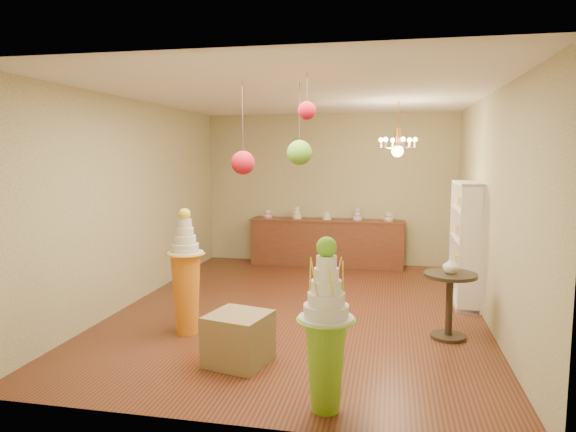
% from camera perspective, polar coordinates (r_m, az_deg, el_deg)
% --- Properties ---
extents(floor, '(6.50, 6.50, 0.00)m').
position_cam_1_polar(floor, '(7.48, 1.42, -10.25)').
color(floor, '#542816').
rests_on(floor, ground).
extents(ceiling, '(6.50, 6.50, 0.00)m').
position_cam_1_polar(ceiling, '(7.19, 1.49, 13.24)').
color(ceiling, white).
rests_on(ceiling, ground).
extents(wall_back, '(5.00, 0.04, 3.00)m').
position_cam_1_polar(wall_back, '(10.39, 4.56, 2.98)').
color(wall_back, tan).
rests_on(wall_back, ground).
extents(wall_front, '(5.00, 0.04, 3.00)m').
position_cam_1_polar(wall_front, '(4.05, -6.54, -3.16)').
color(wall_front, tan).
rests_on(wall_front, ground).
extents(wall_left, '(0.04, 6.50, 3.00)m').
position_cam_1_polar(wall_left, '(8.00, -16.48, 1.56)').
color(wall_left, tan).
rests_on(wall_left, ground).
extents(wall_right, '(0.04, 6.50, 3.00)m').
position_cam_1_polar(wall_right, '(7.19, 21.48, 0.79)').
color(wall_right, tan).
rests_on(wall_right, ground).
extents(pedestal_green, '(0.54, 0.54, 1.52)m').
position_cam_1_polar(pedestal_green, '(4.51, 4.22, -13.64)').
color(pedestal_green, '#7DBB29').
rests_on(pedestal_green, floor).
extents(pedestal_orange, '(0.49, 0.49, 1.56)m').
position_cam_1_polar(pedestal_orange, '(6.45, -11.25, -7.33)').
color(pedestal_orange, orange).
rests_on(pedestal_orange, floor).
extents(burlap_riser, '(0.71, 0.71, 0.54)m').
position_cam_1_polar(burlap_riser, '(5.59, -5.52, -13.40)').
color(burlap_riser, olive).
rests_on(burlap_riser, floor).
extents(sideboard, '(3.04, 0.54, 1.16)m').
position_cam_1_polar(sideboard, '(10.23, 4.31, -2.84)').
color(sideboard, brown).
rests_on(sideboard, floor).
extents(shelving_unit, '(0.33, 1.20, 1.80)m').
position_cam_1_polar(shelving_unit, '(8.03, 19.17, -2.84)').
color(shelving_unit, silver).
rests_on(shelving_unit, floor).
extents(round_table, '(0.71, 0.71, 0.80)m').
position_cam_1_polar(round_table, '(6.49, 17.51, -8.51)').
color(round_table, black).
rests_on(round_table, floor).
extents(vase, '(0.22, 0.22, 0.19)m').
position_cam_1_polar(vase, '(6.40, 17.64, -5.25)').
color(vase, silver).
rests_on(vase, round_table).
extents(pom_red_left, '(0.27, 0.27, 1.02)m').
position_cam_1_polar(pom_red_left, '(5.75, -5.03, 5.93)').
color(pom_red_left, '#433A30').
rests_on(pom_red_left, ceiling).
extents(pom_green_mid, '(0.28, 0.28, 0.92)m').
position_cam_1_polar(pom_green_mid, '(5.85, 1.28, 7.08)').
color(pom_green_mid, '#433A30').
rests_on(pom_green_mid, ceiling).
extents(pom_red_right, '(0.18, 0.18, 0.46)m').
position_cam_1_polar(pom_red_right, '(5.19, 2.11, 11.63)').
color(pom_red_right, '#433A30').
rests_on(pom_red_right, ceiling).
extents(chandelier, '(0.72, 0.72, 0.85)m').
position_cam_1_polar(chandelier, '(7.96, 12.08, 7.44)').
color(chandelier, '#E79B51').
rests_on(chandelier, ceiling).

